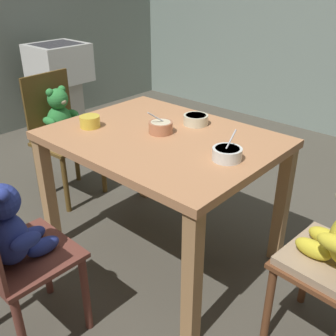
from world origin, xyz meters
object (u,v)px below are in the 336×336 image
at_px(porridge_bowl_terracotta_center, 161,127).
at_px(porridge_bowl_yellow_near_left, 90,121).
at_px(dining_table, 162,153).
at_px(sink_basin, 60,77).
at_px(teddy_chair_near_left, 62,127).
at_px(porridge_bowl_cream_far_center, 196,119).
at_px(porridge_bowl_white_near_right, 227,154).
at_px(teddy_chair_near_front, 11,239).

bearing_deg(porridge_bowl_terracotta_center, porridge_bowl_yellow_near_left, -150.37).
relative_size(dining_table, sink_basin, 1.29).
relative_size(teddy_chair_near_left, porridge_bowl_cream_far_center, 6.47).
relative_size(teddy_chair_near_left, porridge_bowl_terracotta_center, 6.77).
xyz_separation_m(dining_table, porridge_bowl_yellow_near_left, (-0.38, -0.17, 0.14)).
bearing_deg(porridge_bowl_white_near_right, porridge_bowl_cream_far_center, 145.70).
distance_m(porridge_bowl_terracotta_center, porridge_bowl_cream_far_center, 0.23).
xyz_separation_m(dining_table, porridge_bowl_white_near_right, (0.42, -0.02, 0.13)).
relative_size(teddy_chair_near_front, porridge_bowl_cream_far_center, 6.60).
relative_size(dining_table, teddy_chair_near_left, 1.30).
xyz_separation_m(teddy_chair_near_left, porridge_bowl_terracotta_center, (0.97, -0.01, 0.25)).
distance_m(dining_table, teddy_chair_near_left, 1.00).
bearing_deg(dining_table, sink_basin, 159.80).
bearing_deg(teddy_chair_near_left, dining_table, -5.90).
bearing_deg(porridge_bowl_yellow_near_left, sink_basin, 151.03).
distance_m(teddy_chair_near_front, porridge_bowl_white_near_right, 1.00).
relative_size(porridge_bowl_terracotta_center, porridge_bowl_white_near_right, 0.91).
bearing_deg(porridge_bowl_white_near_right, sink_basin, 162.66).
xyz_separation_m(porridge_bowl_cream_far_center, porridge_bowl_yellow_near_left, (-0.41, -0.42, 0.00)).
height_order(porridge_bowl_terracotta_center, porridge_bowl_yellow_near_left, porridge_bowl_terracotta_center).
relative_size(porridge_bowl_cream_far_center, porridge_bowl_white_near_right, 0.95).
height_order(porridge_bowl_cream_far_center, porridge_bowl_white_near_right, porridge_bowl_white_near_right).
bearing_deg(dining_table, teddy_chair_near_left, 177.67).
height_order(teddy_chair_near_left, porridge_bowl_cream_far_center, teddy_chair_near_left).
xyz_separation_m(teddy_chair_near_front, porridge_bowl_cream_far_center, (0.07, 1.12, 0.24)).
distance_m(dining_table, porridge_bowl_cream_far_center, 0.28).
bearing_deg(porridge_bowl_yellow_near_left, porridge_bowl_terracotta_center, 29.63).
height_order(teddy_chair_near_left, porridge_bowl_terracotta_center, teddy_chair_near_left).
distance_m(teddy_chair_near_front, teddy_chair_near_left, 1.32).
bearing_deg(porridge_bowl_yellow_near_left, porridge_bowl_cream_far_center, 45.99).
xyz_separation_m(dining_table, sink_basin, (-2.05, 0.75, -0.06)).
bearing_deg(porridge_bowl_white_near_right, teddy_chair_near_front, -118.67).
xyz_separation_m(teddy_chair_near_left, sink_basin, (-1.05, 0.71, 0.05)).
distance_m(dining_table, porridge_bowl_yellow_near_left, 0.44).
height_order(teddy_chair_near_left, porridge_bowl_yellow_near_left, teddy_chair_near_left).
bearing_deg(teddy_chair_near_front, dining_table, -2.11).
bearing_deg(porridge_bowl_terracotta_center, teddy_chair_near_left, 179.12).
distance_m(teddy_chair_near_left, porridge_bowl_white_near_right, 1.44).
bearing_deg(sink_basin, porridge_bowl_terracotta_center, -19.83).
xyz_separation_m(porridge_bowl_terracotta_center, porridge_bowl_white_near_right, (0.45, -0.04, -0.00)).
relative_size(dining_table, porridge_bowl_cream_far_center, 8.42).
distance_m(teddy_chair_near_left, sink_basin, 1.27).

